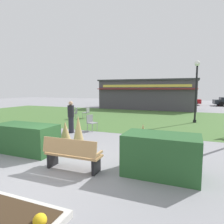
# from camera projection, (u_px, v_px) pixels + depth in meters

# --- Properties ---
(ground_plane) EXTENTS (80.00, 80.00, 0.00)m
(ground_plane) POSITION_uv_depth(u_px,v_px,m) (58.00, 168.00, 5.94)
(ground_plane) COLOR gray
(lawn_patch) EXTENTS (36.00, 12.00, 0.01)m
(lawn_patch) POSITION_uv_depth(u_px,v_px,m) (143.00, 118.00, 16.07)
(lawn_patch) COLOR #446B33
(lawn_patch) RESTS_ON ground_plane
(park_bench) EXTENTS (1.71, 0.54, 0.95)m
(park_bench) POSITION_uv_depth(u_px,v_px,m) (72.00, 154.00, 5.70)
(park_bench) COLOR tan
(park_bench) RESTS_ON ground_plane
(hedge_left) EXTENTS (2.34, 1.10, 1.03)m
(hedge_left) POSITION_uv_depth(u_px,v_px,m) (26.00, 138.00, 7.38)
(hedge_left) COLOR #28562B
(hedge_left) RESTS_ON ground_plane
(hedge_right) EXTENTS (2.00, 1.10, 1.12)m
(hedge_right) POSITION_uv_depth(u_px,v_px,m) (161.00, 155.00, 5.40)
(hedge_right) COLOR #28562B
(hedge_right) RESTS_ON ground_plane
(ornamental_grass_behind_left) EXTENTS (0.56, 0.56, 1.00)m
(ornamental_grass_behind_left) POSITION_uv_depth(u_px,v_px,m) (65.00, 134.00, 8.21)
(ornamental_grass_behind_left) COLOR tan
(ornamental_grass_behind_left) RESTS_ON ground_plane
(ornamental_grass_behind_right) EXTENTS (0.69, 0.69, 1.22)m
(ornamental_grass_behind_right) POSITION_uv_depth(u_px,v_px,m) (143.00, 143.00, 6.41)
(ornamental_grass_behind_right) COLOR tan
(ornamental_grass_behind_right) RESTS_ON ground_plane
(ornamental_grass_behind_center) EXTENTS (0.52, 0.52, 1.32)m
(ornamental_grass_behind_center) POSITION_uv_depth(u_px,v_px,m) (78.00, 132.00, 7.76)
(ornamental_grass_behind_center) COLOR tan
(ornamental_grass_behind_center) RESTS_ON ground_plane
(lamppost_far) EXTENTS (0.36, 0.36, 4.23)m
(lamppost_far) POSITION_uv_depth(u_px,v_px,m) (196.00, 84.00, 13.61)
(lamppost_far) COLOR black
(lamppost_far) RESTS_ON ground_plane
(food_kiosk) EXTENTS (11.08, 4.95, 3.41)m
(food_kiosk) POSITION_uv_depth(u_px,v_px,m) (148.00, 94.00, 23.78)
(food_kiosk) COLOR #47424C
(food_kiosk) RESTS_ON ground_plane
(cafe_chair_west) EXTENTS (0.45, 0.45, 0.89)m
(cafe_chair_west) POSITION_uv_depth(u_px,v_px,m) (87.00, 112.00, 15.86)
(cafe_chair_west) COLOR gray
(cafe_chair_west) RESTS_ON ground_plane
(cafe_chair_east) EXTENTS (0.62, 0.62, 0.89)m
(cafe_chair_east) POSITION_uv_depth(u_px,v_px,m) (75.00, 112.00, 15.50)
(cafe_chair_east) COLOR gray
(cafe_chair_east) RESTS_ON ground_plane
(cafe_chair_north) EXTENTS (0.56, 0.56, 0.89)m
(cafe_chair_north) POSITION_uv_depth(u_px,v_px,m) (91.00, 121.00, 11.16)
(cafe_chair_north) COLOR gray
(cafe_chair_north) RESTS_ON ground_plane
(person_strolling) EXTENTS (0.34, 0.34, 1.69)m
(person_strolling) POSITION_uv_depth(u_px,v_px,m) (71.00, 117.00, 10.58)
(person_strolling) COLOR #23232D
(person_strolling) RESTS_ON ground_plane
(parked_car_west_slot) EXTENTS (4.21, 2.09, 1.20)m
(parked_car_west_slot) POSITION_uv_depth(u_px,v_px,m) (150.00, 100.00, 31.38)
(parked_car_west_slot) COLOR #2D6638
(parked_car_west_slot) RESTS_ON ground_plane
(parked_car_center_slot) EXTENTS (4.31, 2.28, 1.20)m
(parked_car_center_slot) POSITION_uv_depth(u_px,v_px,m) (185.00, 100.00, 29.46)
(parked_car_center_slot) COLOR maroon
(parked_car_center_slot) RESTS_ON ground_plane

